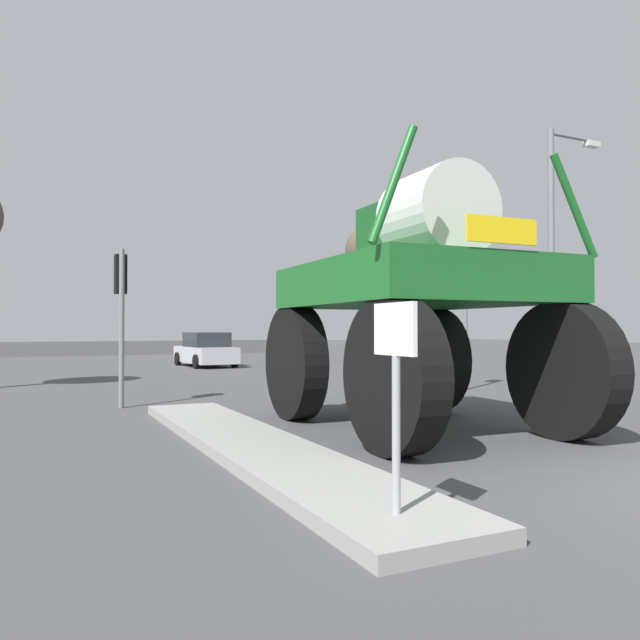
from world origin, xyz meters
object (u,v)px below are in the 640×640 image
Objects in this scene: sedan_ahead at (206,350)px; traffic_signal_near_right at (462,290)px; oversize_sprayer at (418,301)px; lane_arrow_sign at (395,368)px; bare_tree_right at (379,251)px; streetlight_near_right at (555,242)px; traffic_signal_near_left at (121,293)px.

traffic_signal_near_right reaches higher than sedan_ahead.
oversize_sprayer is 7.13m from traffic_signal_near_right.
lane_arrow_sign is at bearing 165.05° from sedan_ahead.
bare_tree_right is at bearing 68.03° from traffic_signal_near_right.
streetlight_near_right reaches higher than oversize_sprayer.
oversize_sprayer is at bearing -150.29° from streetlight_near_right.
traffic_signal_near_right is 3.36m from streetlight_near_right.
oversize_sprayer is 0.77× the size of streetlight_near_right.
sedan_ahead is at bearing -1.98° from oversize_sprayer.
traffic_signal_near_right is (8.12, 9.32, 1.41)m from lane_arrow_sign.
lane_arrow_sign reaches higher than sedan_ahead.
traffic_signal_near_left is (-5.35, -13.13, 1.74)m from sedan_ahead.
oversize_sprayer is 1.52× the size of traffic_signal_near_right.
bare_tree_right is (5.45, 13.52, 2.95)m from traffic_signal_near_right.
traffic_signal_near_left is at bearing 179.96° from traffic_signal_near_right.
oversize_sprayer is at bearing 172.23° from sedan_ahead.
sedan_ahead is (1.23, 18.22, -1.43)m from oversize_sprayer.
traffic_signal_near_left is at bearing 177.38° from streetlight_near_right.
sedan_ahead is 0.58× the size of bare_tree_right.
bare_tree_right is (9.20, 0.38, 4.99)m from sedan_ahead.
lane_arrow_sign is 12.44m from traffic_signal_near_right.
lane_arrow_sign is at bearing 145.23° from oversize_sprayer.
traffic_signal_near_right is at bearing -0.04° from traffic_signal_near_left.
oversize_sprayer is 1.37× the size of sedan_ahead.
oversize_sprayer reaches higher than traffic_signal_near_right.
streetlight_near_right reaches higher than traffic_signal_near_left.
traffic_signal_near_left reaches higher than sedan_ahead.
streetlight_near_right is (7.95, 4.53, 2.07)m from oversize_sprayer.
lane_arrow_sign is 0.24× the size of bare_tree_right.
oversize_sprayer is 21.61m from bare_tree_right.
bare_tree_right is (2.47, 14.06, 1.49)m from streetlight_near_right.
bare_tree_right reaches higher than oversize_sprayer.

